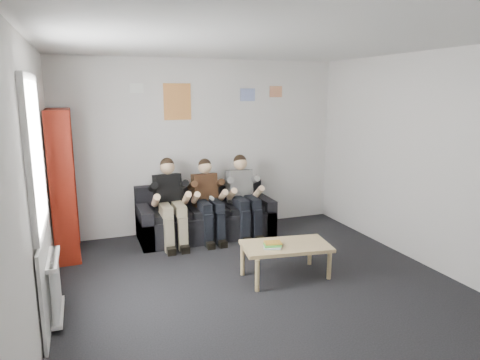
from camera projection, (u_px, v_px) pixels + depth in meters
The scene contains 14 objects.
room_shell at pixel (267, 174), 4.50m from camera, with size 5.00×5.00×5.00m.
sofa at pixel (205, 218), 6.63m from camera, with size 2.04×0.83×0.79m.
bookshelf at pixel (64, 184), 5.71m from camera, with size 0.30×0.89×1.98m.
coffee_table at pixel (286, 248), 5.11m from camera, with size 1.03×0.57×0.41m.
game_cases at pixel (272, 245), 5.01m from camera, with size 0.24×0.21×0.05m.
person_left at pixel (171, 203), 6.19m from camera, with size 0.39×0.83×1.26m.
person_middle at pixel (208, 200), 6.39m from camera, with size 0.37×0.79×1.22m.
person_right at pixel (244, 196), 6.58m from camera, with size 0.38×0.82×1.25m.
radiator at pixel (56, 286), 4.16m from camera, with size 0.10×0.64×0.60m.
window at pixel (41, 220), 3.99m from camera, with size 0.05×1.30×2.36m.
poster_large at pixel (177, 102), 6.51m from camera, with size 0.42×0.01×0.55m, color #D1C749.
poster_blue at pixel (248, 95), 6.88m from camera, with size 0.25×0.01×0.20m, color #4069DB.
poster_pink at pixel (276, 92), 7.04m from camera, with size 0.22×0.01×0.18m, color #D24179.
poster_sign at pixel (137, 88), 6.26m from camera, with size 0.20×0.01×0.14m, color white.
Camera 1 is at (-1.81, -4.04, 2.21)m, focal length 32.00 mm.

